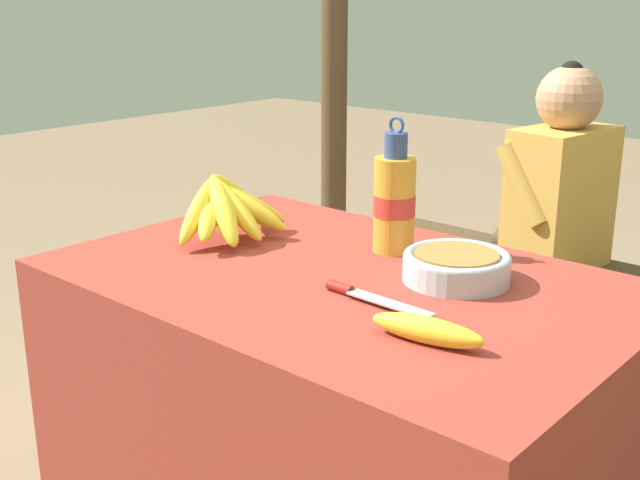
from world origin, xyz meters
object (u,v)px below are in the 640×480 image
Objects in this scene: serving_bowl at (456,265)px; seated_vendor at (547,202)px; loose_banana_front at (427,330)px; wooden_bench at (585,289)px; water_bottle at (394,201)px; banana_bunch_ripe at (228,207)px; knife at (363,295)px.

serving_bowl is 0.20× the size of seated_vendor.
wooden_bench is at bearing 102.31° from loose_banana_front.
serving_bowl is at bearing -19.73° from water_bottle.
banana_bunch_ripe reaches higher than knife.
knife is (-0.07, -0.20, -0.02)m from serving_bowl.
water_bottle is 1.13m from wooden_bench.
seated_vendor reaches higher than loose_banana_front.
water_bottle is at bearing 132.61° from loose_banana_front.
seated_vendor is at bearing 108.15° from loose_banana_front.
banana_bunch_ripe is 1.55× the size of serving_bowl.
wooden_bench is (0.35, 1.20, -0.45)m from banana_bunch_ripe.
knife is at bearing 109.15° from seated_vendor.
banana_bunch_ripe is 0.21× the size of wooden_bench.
wooden_bench is (-0.18, 1.09, -0.41)m from serving_bowl.
banana_bunch_ripe is 1.37× the size of knife.
serving_bowl is at bearing 10.98° from banana_bunch_ripe.
knife is (-0.19, 0.08, -0.01)m from loose_banana_front.
seated_vendor is at bearing -169.71° from wooden_bench.
water_bottle is 0.19× the size of wooden_bench.
wooden_bench is (-0.11, 1.29, -0.38)m from knife.
banana_bunch_ripe is at bearing -169.02° from serving_bowl.
banana_bunch_ripe is 1.20m from seated_vendor.
banana_bunch_ripe reaches higher than serving_bowl.
water_bottle is 0.48m from loose_banana_front.
loose_banana_front is at bearing -14.99° from banana_bunch_ripe.
seated_vendor reaches higher than banana_bunch_ripe.
serving_bowl is (0.53, 0.10, -0.04)m from banana_bunch_ripe.
seated_vendor is (0.21, 1.17, -0.18)m from banana_bunch_ripe.
banana_bunch_ripe is at bearing -151.82° from water_bottle.
water_bottle is 0.32m from knife.
water_bottle is 1.02m from seated_vendor.
wooden_bench is at bearing 96.64° from knife.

